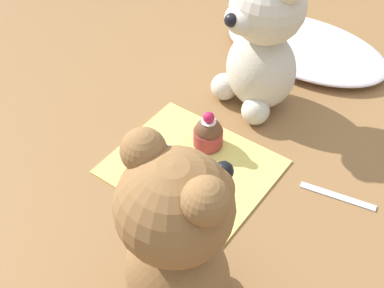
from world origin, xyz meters
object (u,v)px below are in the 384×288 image
at_px(cupcake_near_tan_bear, 156,152).
at_px(teddy_bear_tan, 179,242).
at_px(saucer_plate, 156,163).
at_px(cupcake_near_cream_bear, 208,133).
at_px(teddy_bear_cream, 260,40).
at_px(teaspoon, 338,196).

bearing_deg(cupcake_near_tan_bear, teddy_bear_tan, -44.20).
bearing_deg(saucer_plate, teddy_bear_tan, -44.20).
xyz_separation_m(cupcake_near_cream_bear, saucer_plate, (-0.04, -0.09, -0.02)).
distance_m(teddy_bear_cream, cupcake_near_tan_bear, 0.27).
distance_m(teddy_bear_cream, teddy_bear_tan, 0.44).
bearing_deg(teddy_bear_cream, teddy_bear_tan, -55.13).
height_order(cupcake_near_cream_bear, cupcake_near_tan_bear, cupcake_near_cream_bear).
height_order(teddy_bear_cream, teaspoon, teddy_bear_cream).
distance_m(teddy_bear_tan, cupcake_near_cream_bear, 0.32).
bearing_deg(teddy_bear_cream, saucer_plate, -83.88).
distance_m(teddy_bear_tan, teaspoon, 0.34).
relative_size(saucer_plate, cupcake_near_tan_bear, 1.49).
distance_m(teddy_bear_tan, cupcake_near_tan_bear, 0.28).
xyz_separation_m(teddy_bear_cream, cupcake_near_tan_bear, (-0.04, -0.24, -0.10)).
bearing_deg(teddy_bear_cream, cupcake_near_tan_bear, -83.88).
relative_size(cupcake_near_cream_bear, saucer_plate, 0.77).
bearing_deg(cupcake_near_cream_bear, teddy_bear_cream, 89.38).
relative_size(teddy_bear_cream, cupcake_near_cream_bear, 3.94).
bearing_deg(cupcake_near_cream_bear, teddy_bear_tan, -62.32).
xyz_separation_m(teddy_bear_tan, cupcake_near_tan_bear, (-0.18, 0.18, -0.11)).
distance_m(teddy_bear_cream, teaspoon, 0.30).
bearing_deg(saucer_plate, cupcake_near_tan_bear, 0.00).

